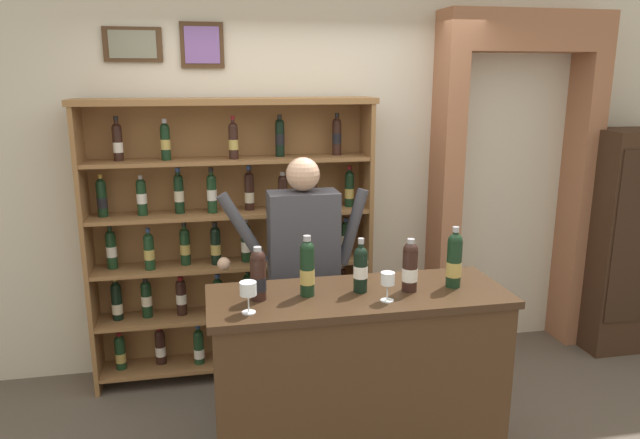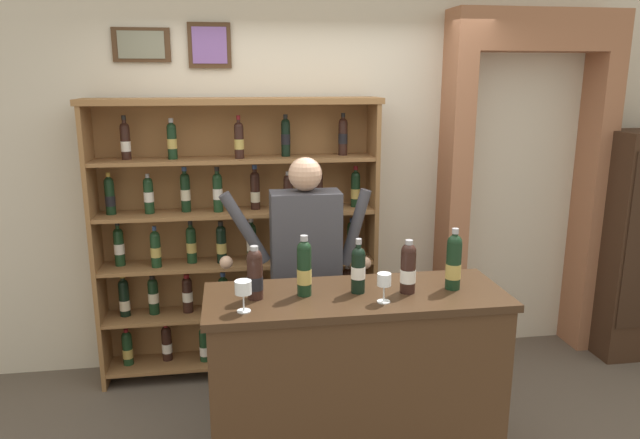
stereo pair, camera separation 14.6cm
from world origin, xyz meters
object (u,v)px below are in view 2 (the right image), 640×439
at_px(tasting_counter, 355,383).
at_px(shopkeeper, 305,258).
at_px(tasting_bottle_vin_santo, 304,268).
at_px(tasting_bottle_chianti, 358,268).
at_px(wine_glass_left, 384,282).
at_px(wine_shelf, 238,236).
at_px(tasting_bottle_bianco, 454,262).
at_px(wine_glass_right, 243,289).
at_px(tasting_bottle_brunello, 408,268).
at_px(tasting_bottle_grappa, 255,274).

bearing_deg(tasting_counter, shopkeeper, 106.29).
distance_m(tasting_counter, tasting_bottle_vin_santo, 0.72).
height_order(tasting_bottle_chianti, wine_glass_left, tasting_bottle_chianti).
bearing_deg(shopkeeper, wine_shelf, 123.94).
distance_m(tasting_counter, tasting_bottle_bianco, 0.84).
xyz_separation_m(tasting_counter, tasting_bottle_vin_santo, (-0.27, 0.02, 0.66)).
bearing_deg(wine_glass_right, tasting_bottle_brunello, 8.68).
xyz_separation_m(wine_shelf, tasting_bottle_grappa, (0.07, -1.22, 0.13)).
xyz_separation_m(tasting_bottle_brunello, tasting_bottle_bianco, (0.25, 0.02, 0.01)).
distance_m(tasting_counter, tasting_bottle_brunello, 0.70).
distance_m(tasting_bottle_vin_santo, tasting_bottle_bianco, 0.79).
height_order(tasting_bottle_vin_santo, wine_glass_right, tasting_bottle_vin_santo).
bearing_deg(wine_glass_right, tasting_bottle_bianco, 7.56).
bearing_deg(tasting_bottle_brunello, wine_glass_left, -144.07).
distance_m(tasting_bottle_chianti, wine_glass_left, 0.18).
xyz_separation_m(tasting_counter, wine_glass_left, (0.11, -0.14, 0.62)).
height_order(tasting_bottle_brunello, wine_glass_left, tasting_bottle_brunello).
bearing_deg(tasting_counter, tasting_bottle_grappa, 178.92).
height_order(tasting_counter, wine_glass_right, wine_glass_right).
bearing_deg(wine_glass_left, tasting_bottle_chianti, 122.32).
height_order(tasting_bottle_grappa, wine_glass_left, tasting_bottle_grappa).
distance_m(tasting_bottle_vin_santo, wine_glass_left, 0.41).
xyz_separation_m(wine_shelf, tasting_bottle_brunello, (0.86, -1.25, 0.14)).
height_order(tasting_bottle_brunello, wine_glass_right, tasting_bottle_brunello).
relative_size(wine_glass_left, wine_glass_right, 0.97).
distance_m(tasting_bottle_grappa, tasting_bottle_vin_santo, 0.25).
bearing_deg(tasting_bottle_brunello, tasting_bottle_vin_santo, 175.50).
height_order(tasting_bottle_chianti, tasting_bottle_brunello, tasting_bottle_chianti).
relative_size(wine_shelf, tasting_bottle_vin_santo, 6.24).
distance_m(tasting_bottle_brunello, tasting_bottle_bianco, 0.25).
height_order(tasting_bottle_grappa, tasting_bottle_bianco, tasting_bottle_bianco).
bearing_deg(tasting_bottle_grappa, wine_shelf, 93.13).
bearing_deg(wine_shelf, tasting_counter, -64.49).
height_order(tasting_bottle_vin_santo, tasting_bottle_chianti, tasting_bottle_vin_santo).
height_order(tasting_bottle_grappa, tasting_bottle_vin_santo, tasting_bottle_vin_santo).
bearing_deg(wine_glass_left, wine_shelf, 116.99).
bearing_deg(tasting_bottle_bianco, wine_shelf, 131.82).
bearing_deg(tasting_bottle_vin_santo, wine_shelf, 104.71).
height_order(wine_shelf, tasting_bottle_brunello, wine_shelf).
bearing_deg(tasting_bottle_chianti, tasting_bottle_grappa, -179.29).
height_order(shopkeeper, wine_glass_left, shopkeeper).
bearing_deg(tasting_bottle_chianti, tasting_bottle_bianco, -2.63).
bearing_deg(wine_glass_left, tasting_bottle_vin_santo, 157.54).
bearing_deg(tasting_bottle_bianco, tasting_bottle_grappa, 179.08).
xyz_separation_m(tasting_bottle_chianti, tasting_bottle_brunello, (0.26, -0.04, 0.00)).
bearing_deg(tasting_bottle_brunello, tasting_bottle_bianco, 3.72).
relative_size(tasting_counter, shopkeeper, 0.95).
xyz_separation_m(shopkeeper, tasting_bottle_chianti, (0.20, -0.62, 0.13)).
xyz_separation_m(shopkeeper, tasting_bottle_brunello, (0.45, -0.66, 0.13)).
relative_size(wine_shelf, tasting_bottle_grappa, 7.18).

